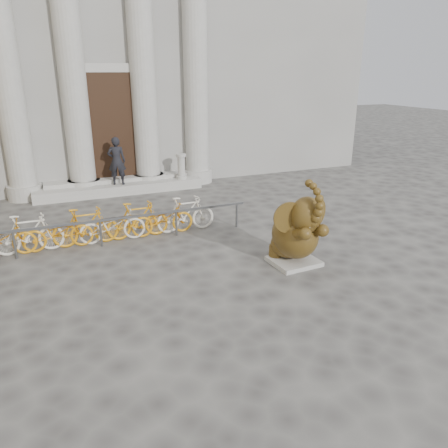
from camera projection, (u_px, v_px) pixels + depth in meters
name	position (u px, v px, depth m)	size (l,w,h in m)	color
ground	(212.00, 318.00, 7.99)	(80.00, 80.00, 0.00)	#474442
classical_building	(86.00, 28.00, 18.97)	(22.00, 10.70, 12.00)	gray
entrance_steps	(120.00, 187.00, 16.10)	(6.00, 1.20, 0.36)	#A8A59E
elephant_statue	(296.00, 233.00, 9.95)	(1.40, 1.57, 2.09)	#A8A59E
bike_rack	(98.00, 225.00, 11.27)	(8.00, 0.53, 1.00)	slate
pedestrian	(117.00, 161.00, 15.53)	(0.62, 0.41, 1.71)	black
balustrade_post	(181.00, 167.00, 16.48)	(0.39, 0.39, 0.95)	#A8A59E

